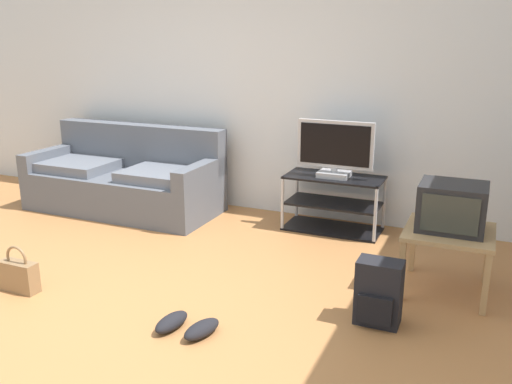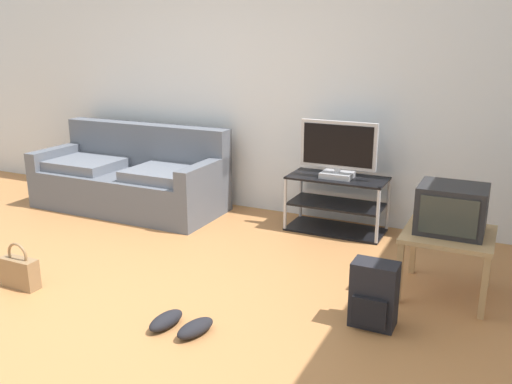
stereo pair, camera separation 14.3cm
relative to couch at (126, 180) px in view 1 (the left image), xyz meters
The scene contains 10 objects.
ground_plane 2.20m from the couch, 58.67° to the right, with size 9.00×9.80×0.02m, color #B27542.
wall_back 1.64m from the couch, 27.53° to the left, with size 9.00×0.10×2.70m, color silver.
couch is the anchor object (origin of this frame).
tv_stand 2.19m from the couch, ahead, with size 0.90×0.43×0.52m.
flat_tv 2.24m from the couch, ahead, with size 0.70×0.22×0.52m.
side_table 3.35m from the couch, 12.13° to the right, with size 0.60×0.60×0.46m.
crt_tv 3.36m from the couch, 11.86° to the right, with size 0.45×0.39×0.33m.
backpack 3.22m from the couch, 24.84° to the right, with size 0.28×0.25×0.42m.
handbag 1.99m from the couch, 75.91° to the right, with size 0.30×0.11×0.35m.
sneakers_pair 2.71m from the couch, 46.05° to the right, with size 0.39×0.30×0.09m.
Camera 1 is at (2.33, -2.64, 1.75)m, focal length 38.07 mm.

